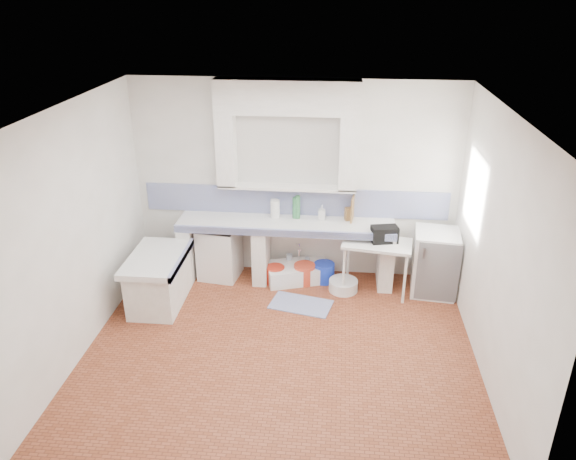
# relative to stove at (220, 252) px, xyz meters

# --- Properties ---
(floor) EXTENTS (4.50, 4.50, 0.00)m
(floor) POSITION_rel_stove_xyz_m (1.06, -1.71, -0.38)
(floor) COLOR brown
(floor) RESTS_ON ground
(ceiling) EXTENTS (4.50, 4.50, 0.00)m
(ceiling) POSITION_rel_stove_xyz_m (1.06, -1.71, 2.42)
(ceiling) COLOR white
(ceiling) RESTS_ON ground
(wall_back) EXTENTS (4.50, 0.00, 4.50)m
(wall_back) POSITION_rel_stove_xyz_m (1.06, 0.29, 1.02)
(wall_back) COLOR white
(wall_back) RESTS_ON ground
(wall_front) EXTENTS (4.50, 0.00, 4.50)m
(wall_front) POSITION_rel_stove_xyz_m (1.06, -3.71, 1.02)
(wall_front) COLOR white
(wall_front) RESTS_ON ground
(wall_left) EXTENTS (0.00, 4.50, 4.50)m
(wall_left) POSITION_rel_stove_xyz_m (-1.19, -1.71, 1.02)
(wall_left) COLOR white
(wall_left) RESTS_ON ground
(wall_right) EXTENTS (0.00, 4.50, 4.50)m
(wall_right) POSITION_rel_stove_xyz_m (3.31, -1.71, 1.02)
(wall_right) COLOR white
(wall_right) RESTS_ON ground
(alcove_mass) EXTENTS (1.90, 0.25, 0.45)m
(alcove_mass) POSITION_rel_stove_xyz_m (0.96, 0.16, 2.19)
(alcove_mass) COLOR white
(alcove_mass) RESTS_ON ground
(window_frame) EXTENTS (0.35, 0.86, 1.06)m
(window_frame) POSITION_rel_stove_xyz_m (3.48, -0.51, 1.22)
(window_frame) COLOR #3C2513
(window_frame) RESTS_ON ground
(lace_valance) EXTENTS (0.01, 0.84, 0.24)m
(lace_valance) POSITION_rel_stove_xyz_m (3.34, -0.51, 1.60)
(lace_valance) COLOR white
(lace_valance) RESTS_ON ground
(counter_slab) EXTENTS (3.00, 0.60, 0.08)m
(counter_slab) POSITION_rel_stove_xyz_m (0.96, -0.01, 0.48)
(counter_slab) COLOR white
(counter_slab) RESTS_ON ground
(counter_lip) EXTENTS (3.00, 0.04, 0.10)m
(counter_lip) POSITION_rel_stove_xyz_m (0.96, -0.29, 0.48)
(counter_lip) COLOR navy
(counter_lip) RESTS_ON ground
(counter_pier_left) EXTENTS (0.20, 0.55, 0.82)m
(counter_pier_left) POSITION_rel_stove_xyz_m (-0.44, -0.01, 0.03)
(counter_pier_left) COLOR white
(counter_pier_left) RESTS_ON ground
(counter_pier_mid) EXTENTS (0.20, 0.55, 0.82)m
(counter_pier_mid) POSITION_rel_stove_xyz_m (0.61, -0.01, 0.03)
(counter_pier_mid) COLOR white
(counter_pier_mid) RESTS_ON ground
(counter_pier_right) EXTENTS (0.20, 0.55, 0.82)m
(counter_pier_right) POSITION_rel_stove_xyz_m (2.36, -0.01, 0.03)
(counter_pier_right) COLOR white
(counter_pier_right) RESTS_ON ground
(peninsula_top) EXTENTS (0.70, 1.10, 0.08)m
(peninsula_top) POSITION_rel_stove_xyz_m (-0.64, -0.81, 0.28)
(peninsula_top) COLOR white
(peninsula_top) RESTS_ON ground
(peninsula_base) EXTENTS (0.60, 1.00, 0.62)m
(peninsula_base) POSITION_rel_stove_xyz_m (-0.64, -0.81, -0.07)
(peninsula_base) COLOR white
(peninsula_base) RESTS_ON ground
(peninsula_lip) EXTENTS (0.04, 1.10, 0.10)m
(peninsula_lip) POSITION_rel_stove_xyz_m (-0.31, -0.81, 0.28)
(peninsula_lip) COLOR navy
(peninsula_lip) RESTS_ON ground
(backsplash) EXTENTS (4.27, 0.03, 0.40)m
(backsplash) POSITION_rel_stove_xyz_m (1.06, 0.27, 0.72)
(backsplash) COLOR navy
(backsplash) RESTS_ON ground
(stove) EXTENTS (0.60, 0.59, 0.76)m
(stove) POSITION_rel_stove_xyz_m (0.00, 0.00, 0.00)
(stove) COLOR white
(stove) RESTS_ON ground
(sink) EXTENTS (0.99, 0.73, 0.21)m
(sink) POSITION_rel_stove_xyz_m (1.13, -0.01, -0.27)
(sink) COLOR white
(sink) RESTS_ON ground
(side_table) EXTENTS (0.97, 0.63, 0.04)m
(side_table) POSITION_rel_stove_xyz_m (2.21, -0.24, -0.00)
(side_table) COLOR white
(side_table) RESTS_ON ground
(fridge) EXTENTS (0.64, 0.64, 0.90)m
(fridge) POSITION_rel_stove_xyz_m (3.01, -0.15, 0.07)
(fridge) COLOR white
(fridge) RESTS_ON ground
(bucket_red) EXTENTS (0.34, 0.34, 0.25)m
(bucket_red) POSITION_rel_stove_xyz_m (0.82, -0.13, -0.25)
(bucket_red) COLOR red
(bucket_red) RESTS_ON ground
(bucket_orange) EXTENTS (0.36, 0.36, 0.28)m
(bucket_orange) POSITION_rel_stove_xyz_m (1.23, -0.08, -0.24)
(bucket_orange) COLOR #DE4629
(bucket_orange) RESTS_ON ground
(bucket_blue) EXTENTS (0.32, 0.32, 0.28)m
(bucket_blue) POSITION_rel_stove_xyz_m (1.51, -0.02, -0.24)
(bucket_blue) COLOR blue
(bucket_blue) RESTS_ON ground
(basin_white) EXTENTS (0.46, 0.46, 0.16)m
(basin_white) POSITION_rel_stove_xyz_m (1.79, -0.25, -0.30)
(basin_white) COLOR white
(basin_white) RESTS_ON ground
(water_bottle_a) EXTENTS (0.09, 0.09, 0.33)m
(water_bottle_a) POSITION_rel_stove_xyz_m (0.99, 0.14, -0.22)
(water_bottle_a) COLOR silver
(water_bottle_a) RESTS_ON ground
(water_bottle_b) EXTENTS (0.09, 0.09, 0.28)m
(water_bottle_b) POSITION_rel_stove_xyz_m (1.25, 0.14, -0.24)
(water_bottle_b) COLOR silver
(water_bottle_b) RESTS_ON ground
(black_bag) EXTENTS (0.38, 0.27, 0.22)m
(black_bag) POSITION_rel_stove_xyz_m (2.30, -0.21, 0.48)
(black_bag) COLOR black
(black_bag) RESTS_ON side_table
(green_bottle_a) EXTENTS (0.07, 0.07, 0.31)m
(green_bottle_a) POSITION_rel_stove_xyz_m (1.07, 0.14, 0.67)
(green_bottle_a) COLOR #307443
(green_bottle_a) RESTS_ON counter_slab
(green_bottle_b) EXTENTS (0.09, 0.09, 0.33)m
(green_bottle_b) POSITION_rel_stove_xyz_m (1.11, 0.14, 0.69)
(green_bottle_b) COLOR #307443
(green_bottle_b) RESTS_ON counter_slab
(knife_block) EXTENTS (0.11, 0.10, 0.19)m
(knife_block) POSITION_rel_stove_xyz_m (1.81, 0.14, 0.61)
(knife_block) COLOR olive
(knife_block) RESTS_ON counter_slab
(cutting_board) EXTENTS (0.05, 0.25, 0.34)m
(cutting_board) POSITION_rel_stove_xyz_m (1.87, 0.14, 0.69)
(cutting_board) COLOR olive
(cutting_board) RESTS_ON counter_slab
(paper_towel) EXTENTS (0.17, 0.17, 0.26)m
(paper_towel) POSITION_rel_stove_xyz_m (0.79, 0.14, 0.65)
(paper_towel) COLOR white
(paper_towel) RESTS_ON counter_slab
(soap_bottle) EXTENTS (0.10, 0.10, 0.21)m
(soap_bottle) POSITION_rel_stove_xyz_m (1.45, 0.14, 0.62)
(soap_bottle) COLOR white
(soap_bottle) RESTS_ON counter_slab
(rug) EXTENTS (0.88, 0.62, 0.01)m
(rug) POSITION_rel_stove_xyz_m (1.23, -0.69, -0.37)
(rug) COLOR navy
(rug) RESTS_ON ground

